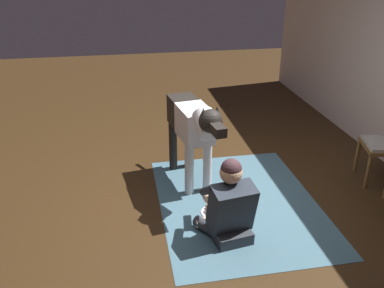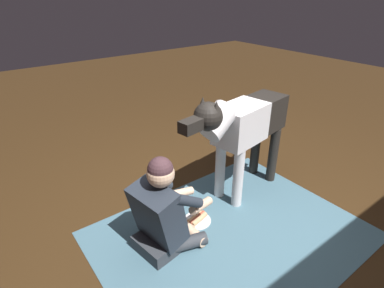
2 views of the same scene
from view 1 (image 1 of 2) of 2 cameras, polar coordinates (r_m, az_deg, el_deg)
ground_plane at (r=4.53m, az=2.75°, el=-8.01°), size 14.77×14.77×0.00m
area_rug at (r=4.52m, az=6.49°, el=-8.22°), size 2.19×1.70×0.01m
person_sitting_on_floor at (r=3.86m, az=5.27°, el=-8.63°), size 0.70×0.57×0.83m
large_dog at (r=4.50m, az=0.16°, el=2.65°), size 1.50×0.44×1.14m
hot_dog_on_plate at (r=4.33m, az=2.95°, el=-9.36°), size 0.25×0.25×0.06m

